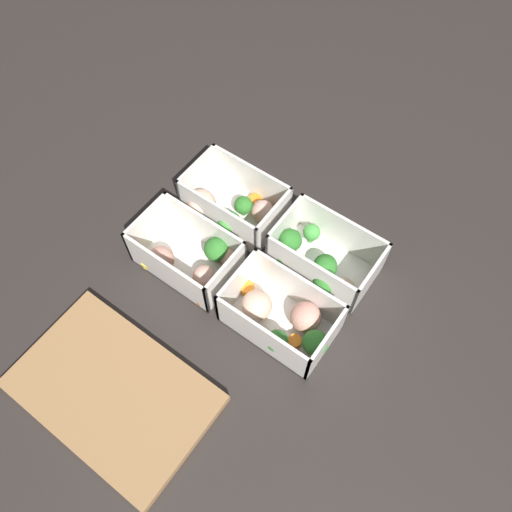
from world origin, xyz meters
The scene contains 6 objects.
ground_plane centered at (0.00, 0.00, 0.00)m, with size 4.00×4.00×0.00m, color #282321.
container_near_left centered at (-0.09, -0.05, 0.03)m, with size 0.16×0.11×0.08m.
container_near_right centered at (0.09, -0.05, 0.03)m, with size 0.16×0.12×0.08m.
container_far_left centered at (-0.10, 0.06, 0.03)m, with size 0.17×0.10×0.08m.
container_far_right centered at (0.08, 0.06, 0.03)m, with size 0.16×0.12×0.08m.
cutting_board centered at (0.04, 0.29, 0.01)m, with size 0.28×0.18×0.02m.
Camera 1 is at (-0.24, 0.33, 0.72)m, focal length 35.00 mm.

